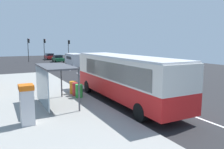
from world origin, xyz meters
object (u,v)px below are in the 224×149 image
at_px(sedan_far, 58,58).
at_px(recycling_bin_green, 79,91).
at_px(bus, 123,76).
at_px(recycling_bin_orange, 73,87).
at_px(recycling_bin_red, 76,89).
at_px(traffic_light_near_side, 69,47).
at_px(traffic_light_far_side, 28,46).
at_px(ticket_machine, 27,104).
at_px(traffic_light_median, 45,46).
at_px(sedan_near, 49,56).
at_px(white_van, 75,59).
at_px(bus_shelter, 50,75).

distance_m(sedan_far, recycling_bin_green, 32.58).
height_order(bus, recycling_bin_green, bus).
bearing_deg(recycling_bin_orange, bus, -53.79).
bearing_deg(recycling_bin_red, bus, -47.32).
distance_m(traffic_light_near_side, traffic_light_far_side, 8.64).
bearing_deg(traffic_light_far_side, ticket_machine, -97.35).
height_order(bus, traffic_light_median, traffic_light_median).
distance_m(bus, traffic_light_near_side, 37.15).
height_order(traffic_light_near_side, traffic_light_far_side, traffic_light_far_side).
relative_size(sedan_near, ticket_machine, 2.28).
distance_m(white_van, recycling_bin_orange, 19.99).
distance_m(bus, recycling_bin_orange, 4.38).
relative_size(ticket_machine, recycling_bin_red, 2.04).
distance_m(white_van, recycling_bin_green, 21.32).
bearing_deg(bus, ticket_machine, -164.17).
bearing_deg(bus_shelter, ticket_machine, -122.70).
distance_m(recycling_bin_red, recycling_bin_orange, 0.70).
height_order(recycling_bin_green, recycling_bin_red, same).
distance_m(ticket_machine, traffic_light_median, 40.81).
relative_size(recycling_bin_orange, bus_shelter, 0.24).
distance_m(sedan_far, bus_shelter, 34.21).
bearing_deg(ticket_machine, white_van, 66.82).
relative_size(bus, traffic_light_median, 2.21).
bearing_deg(traffic_light_far_side, sedan_near, 43.10).
xyz_separation_m(sedan_far, traffic_light_median, (-1.90, 4.10, 2.53)).
bearing_deg(sedan_near, traffic_light_near_side, -61.32).
height_order(sedan_near, recycling_bin_green, sedan_near).
relative_size(ticket_machine, traffic_light_median, 0.39).
xyz_separation_m(recycling_bin_orange, traffic_light_median, (4.60, 34.62, 2.66)).
height_order(white_van, recycling_bin_red, white_van).
bearing_deg(white_van, bus_shelter, -111.87).
relative_size(sedan_near, traffic_light_near_side, 0.93).
xyz_separation_m(white_van, bus_shelter, (-8.61, -21.46, 0.75)).
bearing_deg(bus, traffic_light_median, 86.82).
bearing_deg(recycling_bin_orange, sedan_near, 80.51).
bearing_deg(traffic_light_far_side, bus, -87.86).
xyz_separation_m(recycling_bin_red, bus_shelter, (-2.21, -1.83, 1.44)).
relative_size(traffic_light_near_side, traffic_light_median, 0.95).
xyz_separation_m(sedan_far, traffic_light_far_side, (-5.40, 3.30, 2.53)).
height_order(white_van, ticket_machine, white_van).
bearing_deg(white_van, sedan_near, 89.71).
distance_m(sedan_far, recycling_bin_red, 31.90).
xyz_separation_m(sedan_far, bus_shelter, (-8.71, -33.06, 1.31)).
bearing_deg(bus, bus_shelter, 169.54).
bearing_deg(recycling_bin_green, white_van, 72.52).
bearing_deg(sedan_far, ticket_machine, -106.28).
relative_size(white_van, recycling_bin_red, 5.57).
xyz_separation_m(white_van, sedan_near, (0.10, 19.95, -0.55)).
height_order(recycling_bin_green, traffic_light_median, traffic_light_median).
bearing_deg(bus, traffic_light_far_side, 92.14).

